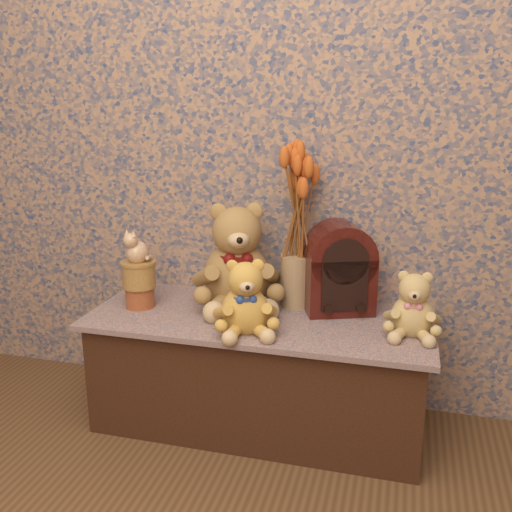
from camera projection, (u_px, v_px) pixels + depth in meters
The scene contains 10 objects.
display_shelf at pixel (259, 370), 2.14m from camera, with size 1.24×0.53×0.43m, color #35466D.
teddy_large at pixel (237, 251), 2.15m from camera, with size 0.34×0.40×0.43m, color #AC7842, non-canonical shape.
teddy_medium at pixel (245, 293), 1.91m from camera, with size 0.22×0.26×0.27m, color gold, non-canonical shape.
teddy_small at pixel (414, 301), 1.89m from camera, with size 0.19×0.22×0.24m, color #D9BA67, non-canonical shape.
cathedral_radio at pixel (339, 267), 2.09m from camera, with size 0.24×0.18×0.34m, color #360F09, non-canonical shape.
ceramic_vase at pixel (296, 281), 2.16m from camera, with size 0.12×0.12×0.20m, color tan.
dried_stalks at pixel (298, 199), 2.08m from camera, with size 0.23×0.23×0.43m, color #D05D21, non-canonical shape.
biscuit_tin_lower at pixel (140, 297), 2.16m from camera, with size 0.11×0.11×0.08m, color #AF7133.
biscuit_tin_upper at pixel (139, 274), 2.14m from camera, with size 0.13×0.13×0.10m, color #D2BE5C.
cat_figurine at pixel (137, 245), 2.11m from camera, with size 0.09×0.11×0.13m, color silver, non-canonical shape.
Camera 1 is at (0.49, -0.64, 1.20)m, focal length 39.94 mm.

